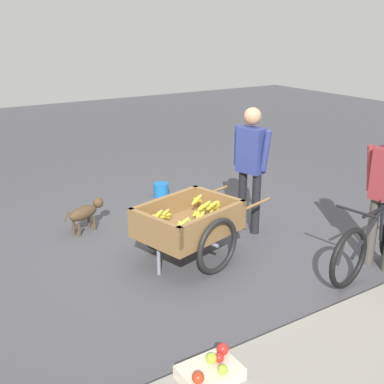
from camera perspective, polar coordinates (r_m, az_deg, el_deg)
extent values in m
plane|color=#47474C|center=(6.02, 0.26, -6.22)|extent=(24.00, 24.00, 0.00)
cube|color=olive|center=(5.48, -0.43, -4.32)|extent=(1.27, 1.05, 0.10)
cube|color=olive|center=(5.08, -4.49, -4.27)|extent=(0.26, 0.79, 0.24)
cube|color=olive|center=(5.78, 3.11, -1.26)|extent=(0.26, 0.79, 0.24)
cube|color=olive|center=(5.18, 2.54, -3.72)|extent=(1.08, 0.34, 0.24)
cube|color=olive|center=(5.66, -3.16, -1.71)|extent=(1.08, 0.34, 0.24)
torus|color=black|center=(5.25, 3.08, -6.43)|extent=(0.63, 0.22, 0.64)
torus|color=black|center=(5.80, -3.60, -3.85)|extent=(0.63, 0.22, 0.64)
cylinder|color=gray|center=(5.51, -0.43, -5.08)|extent=(0.26, 0.86, 0.04)
cylinder|color=olive|center=(5.82, 7.61, -1.46)|extent=(0.54, 0.17, 0.04)
cylinder|color=olive|center=(6.21, 2.53, 0.05)|extent=(0.54, 0.17, 0.04)
cylinder|color=gray|center=(5.28, -3.97, -8.05)|extent=(0.04, 0.04, 0.35)
ellipsoid|color=gold|center=(5.52, 1.66, -1.79)|extent=(0.19, 0.09, 0.13)
ellipsoid|color=gold|center=(5.50, 1.64, -1.74)|extent=(0.18, 0.13, 0.09)
ellipsoid|color=gold|center=(5.48, 1.57, -1.70)|extent=(0.19, 0.07, 0.09)
ellipsoid|color=gold|center=(5.47, 1.53, -1.65)|extent=(0.18, 0.07, 0.14)
ellipsoid|color=gold|center=(5.21, -4.02, -3.04)|extent=(0.18, 0.06, 0.13)
ellipsoid|color=gold|center=(5.19, -4.07, -2.99)|extent=(0.19, 0.06, 0.09)
ellipsoid|color=gold|center=(5.18, -4.10, -2.93)|extent=(0.19, 0.11, 0.05)
ellipsoid|color=gold|center=(5.16, -4.17, -2.89)|extent=(0.19, 0.12, 0.10)
ellipsoid|color=gold|center=(5.15, -4.19, -2.83)|extent=(0.18, 0.07, 0.14)
ellipsoid|color=gold|center=(5.56, 0.91, -2.62)|extent=(0.18, 0.06, 0.13)
ellipsoid|color=gold|center=(5.55, 0.91, -2.56)|extent=(0.18, 0.13, 0.10)
ellipsoid|color=gold|center=(5.54, 0.88, -2.51)|extent=(0.17, 0.14, 0.04)
ellipsoid|color=gold|center=(5.52, 0.84, -2.46)|extent=(0.19, 0.07, 0.09)
ellipsoid|color=gold|center=(5.51, 0.81, -2.42)|extent=(0.16, 0.14, 0.14)
ellipsoid|color=gold|center=(5.04, -0.30, -4.65)|extent=(0.18, 0.06, 0.14)
ellipsoid|color=gold|center=(5.03, -0.34, -4.61)|extent=(0.19, 0.12, 0.09)
ellipsoid|color=gold|center=(5.01, -0.37, -4.55)|extent=(0.19, 0.09, 0.04)
ellipsoid|color=gold|center=(5.00, -0.39, -4.50)|extent=(0.18, 0.12, 0.09)
ellipsoid|color=gold|center=(4.99, -0.43, -4.45)|extent=(0.18, 0.07, 0.13)
ellipsoid|color=gold|center=(5.17, 0.47, -3.72)|extent=(0.19, 0.08, 0.12)
ellipsoid|color=gold|center=(5.16, 0.48, -3.65)|extent=(0.19, 0.12, 0.10)
ellipsoid|color=gold|center=(5.14, 0.43, -3.61)|extent=(0.18, 0.07, 0.05)
ellipsoid|color=gold|center=(5.13, 0.41, -3.55)|extent=(0.19, 0.07, 0.09)
ellipsoid|color=gold|center=(5.11, 0.39, -3.50)|extent=(0.18, 0.05, 0.13)
ellipsoid|color=gold|center=(5.69, 0.74, -0.98)|extent=(0.18, 0.08, 0.13)
ellipsoid|color=gold|center=(5.67, 0.65, -0.95)|extent=(0.18, 0.15, 0.05)
ellipsoid|color=gold|center=(5.65, 0.56, -0.92)|extent=(0.18, 0.07, 0.13)
ellipsoid|color=gold|center=(5.15, 0.13, -4.14)|extent=(0.18, 0.11, 0.13)
ellipsoid|color=gold|center=(5.14, 0.11, -4.08)|extent=(0.19, 0.12, 0.10)
ellipsoid|color=gold|center=(5.12, 0.07, -4.04)|extent=(0.18, 0.07, 0.05)
ellipsoid|color=gold|center=(5.10, 0.02, -3.99)|extent=(0.18, 0.12, 0.11)
ellipsoid|color=gold|center=(5.09, -0.02, -3.95)|extent=(0.17, 0.06, 0.15)
ellipsoid|color=gold|center=(5.49, -3.26, -2.89)|extent=(0.18, 0.06, 0.13)
ellipsoid|color=gold|center=(5.48, -3.26, -2.83)|extent=(0.19, 0.10, 0.11)
ellipsoid|color=gold|center=(5.47, -3.32, -2.78)|extent=(0.19, 0.08, 0.05)
ellipsoid|color=gold|center=(5.45, -3.37, -2.74)|extent=(0.18, 0.13, 0.10)
ellipsoid|color=gold|center=(5.44, -3.41, -2.69)|extent=(0.18, 0.05, 0.14)
ellipsoid|color=gold|center=(5.60, 2.45, -1.81)|extent=(0.17, 0.12, 0.15)
ellipsoid|color=gold|center=(5.58, 2.43, -1.76)|extent=(0.17, 0.15, 0.11)
ellipsoid|color=gold|center=(5.57, 2.39, -1.71)|extent=(0.19, 0.10, 0.05)
ellipsoid|color=gold|center=(5.55, 2.37, -1.66)|extent=(0.19, 0.10, 0.09)
ellipsoid|color=gold|center=(5.54, 2.36, -1.60)|extent=(0.19, 0.07, 0.13)
ellipsoid|color=gold|center=(5.18, 1.11, -3.11)|extent=(0.18, 0.12, 0.14)
ellipsoid|color=gold|center=(5.16, 1.01, -3.08)|extent=(0.18, 0.13, 0.05)
ellipsoid|color=gold|center=(5.14, 0.91, -3.06)|extent=(0.18, 0.10, 0.14)
ellipsoid|color=gold|center=(5.12, -0.90, -3.91)|extent=(0.17, 0.06, 0.14)
ellipsoid|color=gold|center=(5.10, -0.95, -3.87)|extent=(0.19, 0.06, 0.09)
ellipsoid|color=gold|center=(5.09, -0.98, -3.81)|extent=(0.18, 0.12, 0.04)
ellipsoid|color=gold|center=(5.08, -1.00, -3.76)|extent=(0.19, 0.06, 0.08)
ellipsoid|color=gold|center=(5.06, -1.06, -3.72)|extent=(0.18, 0.06, 0.14)
ellipsoid|color=gold|center=(5.48, 4.14, -2.58)|extent=(0.18, 0.12, 0.13)
ellipsoid|color=gold|center=(5.46, 4.09, -2.54)|extent=(0.19, 0.07, 0.08)
ellipsoid|color=gold|center=(5.44, 4.04, -2.50)|extent=(0.19, 0.11, 0.09)
ellipsoid|color=gold|center=(5.43, 4.03, -2.45)|extent=(0.18, 0.07, 0.13)
ellipsoid|color=gold|center=(5.71, 2.81, -1.96)|extent=(0.18, 0.06, 0.14)
ellipsoid|color=gold|center=(5.70, 2.81, -1.90)|extent=(0.17, 0.14, 0.11)
ellipsoid|color=gold|center=(5.68, 2.77, -1.86)|extent=(0.19, 0.09, 0.05)
ellipsoid|color=gold|center=(5.67, 2.75, -1.81)|extent=(0.19, 0.10, 0.10)
ellipsoid|color=gold|center=(5.65, 2.72, -1.76)|extent=(0.18, 0.07, 0.14)
cylinder|color=black|center=(6.24, 7.59, -1.41)|extent=(0.11, 0.11, 0.81)
cylinder|color=black|center=(6.36, 5.99, -0.93)|extent=(0.11, 0.11, 0.81)
cube|color=navy|center=(6.09, 7.04, 4.95)|extent=(0.28, 0.38, 0.58)
sphere|color=tan|center=(6.00, 7.21, 8.91)|extent=(0.22, 0.22, 0.22)
cylinder|color=navy|center=(5.96, 8.76, 4.84)|extent=(0.08, 0.15, 0.52)
cylinder|color=navy|center=(6.21, 5.41, 5.57)|extent=(0.08, 0.08, 0.52)
torus|color=black|center=(5.22, 18.10, -7.48)|extent=(0.66, 0.17, 0.66)
cylinder|color=black|center=(5.47, 21.24, -2.00)|extent=(0.60, 0.13, 0.04)
cylinder|color=black|center=(5.64, 21.60, -3.36)|extent=(0.11, 0.05, 0.45)
cylinder|color=black|center=(5.40, 20.05, -4.71)|extent=(0.53, 0.12, 0.43)
cylinder|color=black|center=(5.06, 18.98, -2.22)|extent=(0.10, 0.46, 0.03)
cylinder|color=#4C4742|center=(5.76, 20.59, -4.39)|extent=(0.11, 0.11, 0.80)
cylinder|color=maroon|center=(5.58, 20.46, 2.67)|extent=(0.08, 0.14, 0.52)
ellipsoid|color=#4C3823|center=(6.42, -12.80, -2.44)|extent=(0.48, 0.33, 0.18)
sphere|color=#4C3823|center=(6.56, -11.08, -1.26)|extent=(0.14, 0.14, 0.14)
cylinder|color=#4C3823|center=(6.24, -14.74, -2.85)|extent=(0.11, 0.06, 0.12)
cylinder|color=#4C3823|center=(6.60, -12.14, -3.45)|extent=(0.04, 0.04, 0.18)
cylinder|color=#4C3823|center=(6.53, -11.50, -3.68)|extent=(0.04, 0.04, 0.18)
cylinder|color=#4C3823|center=(6.45, -13.88, -4.16)|extent=(0.04, 0.04, 0.18)
cylinder|color=#4C3823|center=(6.37, -13.24, -4.41)|extent=(0.04, 0.04, 0.18)
cylinder|color=#1966B2|center=(7.62, -3.69, 0.25)|extent=(0.24, 0.24, 0.23)
cube|color=beige|center=(3.82, 2.10, -21.36)|extent=(0.44, 0.32, 0.22)
sphere|color=#B23319|center=(3.59, 0.72, -21.17)|extent=(0.09, 0.09, 0.09)
sphere|color=red|center=(3.84, 3.67, -18.12)|extent=(0.09, 0.09, 0.09)
sphere|color=red|center=(3.77, 3.25, -19.07)|extent=(0.07, 0.07, 0.07)
sphere|color=#99BF33|center=(3.68, 3.67, -20.30)|extent=(0.07, 0.07, 0.07)
sphere|color=#99BF33|center=(3.76, 2.32, -19.12)|extent=(0.08, 0.08, 0.08)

